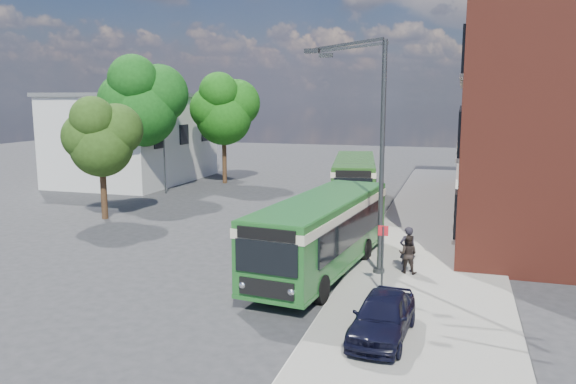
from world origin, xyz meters
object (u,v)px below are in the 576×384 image
(street_lamp, at_px, (372,154))
(bus_front, at_px, (322,228))
(bus_rear, at_px, (354,176))
(parked_car, at_px, (383,316))

(street_lamp, distance_m, bus_front, 3.51)
(bus_front, bearing_deg, bus_rear, 95.55)
(bus_front, distance_m, bus_rear, 15.23)
(bus_front, bearing_deg, street_lamp, 7.26)
(bus_rear, bearing_deg, street_lamp, -77.34)
(bus_front, relative_size, bus_rear, 0.94)
(parked_car, bearing_deg, bus_rear, 106.38)
(street_lamp, xyz_separation_m, bus_rear, (-3.35, 14.91, -2.96))
(bus_front, xyz_separation_m, parked_car, (3.16, -5.78, -1.04))
(bus_rear, xyz_separation_m, parked_car, (4.64, -20.94, -1.04))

